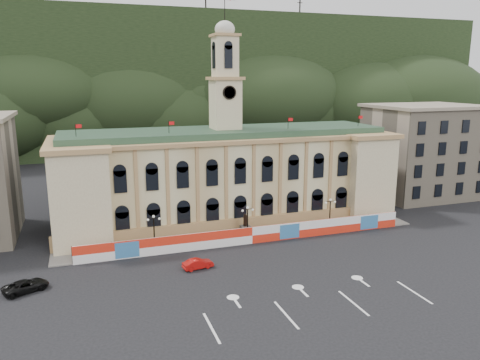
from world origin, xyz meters
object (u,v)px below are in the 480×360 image
object	(u,v)px
lamp_center	(248,220)
black_suv	(26,286)
statue	(245,230)
red_sedan	(198,264)

from	to	relation	value
lamp_center	black_suv	distance (m)	31.27
statue	red_sedan	bearing A→B (deg)	-136.02
lamp_center	red_sedan	world-z (taller)	lamp_center
lamp_center	black_suv	size ratio (longest dim) A/B	0.94
statue	lamp_center	bearing A→B (deg)	-90.00
statue	black_suv	bearing A→B (deg)	-162.45
statue	lamp_center	distance (m)	2.14
red_sedan	black_suv	xyz separation A→B (m)	(-20.22, -0.05, 0.04)
statue	black_suv	distance (m)	31.47
statue	black_suv	xyz separation A→B (m)	(-30.00, -9.49, -0.49)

